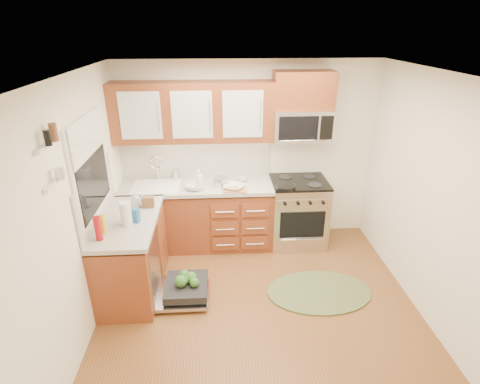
{
  "coord_description": "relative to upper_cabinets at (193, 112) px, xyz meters",
  "views": [
    {
      "loc": [
        -0.42,
        -3.2,
        2.9
      ],
      "look_at": [
        -0.17,
        0.85,
        1.07
      ],
      "focal_mm": 28.0,
      "sensor_mm": 36.0,
      "label": 1
    }
  ],
  "objects": [
    {
      "name": "rug",
      "position": [
        1.46,
        -1.3,
        -1.86
      ],
      "size": [
        1.24,
        0.82,
        0.02
      ],
      "primitive_type": null,
      "rotation": [
        0.0,
        0.0,
        -0.01
      ],
      "color": "#5A6A3C",
      "rests_on": "ground"
    },
    {
      "name": "shelf_lower",
      "position": [
        -0.99,
        -1.92,
        -0.12
      ],
      "size": [
        0.04,
        0.4,
        0.03
      ],
      "primitive_type": "cube",
      "color": "white",
      "rests_on": "ground"
    },
    {
      "name": "base_cabinet_back",
      "position": [
        0.0,
        -0.12,
        -1.45
      ],
      "size": [
        2.05,
        0.6,
        0.85
      ],
      "primitive_type": "cube",
      "color": "maroon",
      "rests_on": "ground"
    },
    {
      "name": "wooden_box",
      "position": [
        -0.52,
        -0.76,
        -0.88
      ],
      "size": [
        0.13,
        0.1,
        0.13
      ],
      "primitive_type": "cube",
      "rotation": [
        0.0,
        0.0,
        0.02
      ],
      "color": "brown",
      "rests_on": "countertop_left"
    },
    {
      "name": "bowl_b",
      "position": [
        -0.01,
        -0.28,
        -0.91
      ],
      "size": [
        0.32,
        0.32,
        0.08
      ],
      "primitive_type": "imported",
      "rotation": [
        0.0,
        0.0,
        0.37
      ],
      "color": "#999999",
      "rests_on": "countertop_back"
    },
    {
      "name": "skillet",
      "position": [
        1.17,
        -0.4,
        -0.9
      ],
      "size": [
        0.29,
        0.29,
        0.05
      ],
      "primitive_type": "cylinder",
      "rotation": [
        0.0,
        0.0,
        0.15
      ],
      "color": "black",
      "rests_on": "range"
    },
    {
      "name": "soap_bottle_c",
      "position": [
        -0.6,
        -0.73,
        -0.87
      ],
      "size": [
        0.13,
        0.13,
        0.16
      ],
      "primitive_type": "imported",
      "rotation": [
        0.0,
        0.0,
        -0.09
      ],
      "color": "#999999",
      "rests_on": "countertop_left"
    },
    {
      "name": "canister",
      "position": [
        -0.27,
        0.07,
        -0.88
      ],
      "size": [
        0.11,
        0.11,
        0.14
      ],
      "primitive_type": "cylinder",
      "rotation": [
        0.0,
        0.0,
        0.31
      ],
      "color": "silver",
      "rests_on": "countertop_back"
    },
    {
      "name": "wall_front",
      "position": [
        0.73,
        -3.33,
        -0.62
      ],
      "size": [
        3.5,
        0.04,
        2.5
      ],
      "primitive_type": "cube",
      "color": "white",
      "rests_on": "ground"
    },
    {
      "name": "stock_pot",
      "position": [
        0.34,
        -0.18,
        -0.89
      ],
      "size": [
        0.24,
        0.24,
        0.12
      ],
      "primitive_type": "cylinder",
      "rotation": [
        0.0,
        0.0,
        -0.24
      ],
      "color": "silver",
      "rests_on": "countertop_back"
    },
    {
      "name": "microwave",
      "position": [
        1.41,
        -0.02,
        -0.18
      ],
      "size": [
        0.76,
        0.38,
        0.4
      ],
      "primitive_type": null,
      "color": "silver",
      "rests_on": "ground"
    },
    {
      "name": "countertop_left",
      "position": [
        -0.71,
        -1.05,
        -0.97
      ],
      "size": [
        0.64,
        1.27,
        0.05
      ],
      "primitive_type": "cube",
      "color": "beige",
      "rests_on": "base_cabinet_left"
    },
    {
      "name": "base_cabinet_left",
      "position": [
        -0.72,
        -1.05,
        -1.45
      ],
      "size": [
        0.6,
        1.25,
        0.85
      ],
      "primitive_type": "cube",
      "color": "maroon",
      "rests_on": "ground"
    },
    {
      "name": "countertop_back",
      "position": [
        0.0,
        -0.14,
        -0.97
      ],
      "size": [
        2.07,
        0.64,
        0.05
      ],
      "primitive_type": "cube",
      "color": "beige",
      "rests_on": "base_cabinet_back"
    },
    {
      "name": "backsplash_back",
      "position": [
        0.0,
        0.16,
        -0.67
      ],
      "size": [
        2.05,
        0.02,
        0.57
      ],
      "primitive_type": "cube",
      "color": "beige",
      "rests_on": "ground"
    },
    {
      "name": "mustard_bottle",
      "position": [
        -0.89,
        -1.34,
        -0.85
      ],
      "size": [
        0.08,
        0.08,
        0.2
      ],
      "primitive_type": "cylinder",
      "rotation": [
        0.0,
        0.0,
        0.31
      ],
      "color": "gold",
      "rests_on": "countertop_left"
    },
    {
      "name": "sink",
      "position": [
        -0.52,
        -0.16,
        -1.07
      ],
      "size": [
        0.62,
        0.5,
        0.26
      ],
      "primitive_type": null,
      "color": "white",
      "rests_on": "ground"
    },
    {
      "name": "upper_cabinets",
      "position": [
        0.0,
        0.0,
        0.0
      ],
      "size": [
        2.05,
        0.35,
        0.75
      ],
      "primitive_type": null,
      "color": "maroon",
      "rests_on": "ground"
    },
    {
      "name": "cup",
      "position": [
        0.64,
        -0.04,
        -0.9
      ],
      "size": [
        0.14,
        0.14,
        0.09
      ],
      "primitive_type": "imported",
      "rotation": [
        0.0,
        0.0,
        -0.21
      ],
      "color": "#999999",
      "rests_on": "countertop_back"
    },
    {
      "name": "blue_carton",
      "position": [
        -0.61,
        -1.12,
        -0.87
      ],
      "size": [
        0.12,
        0.09,
        0.16
      ],
      "primitive_type": "cube",
      "rotation": [
        0.0,
        0.0,
        -0.37
      ],
      "color": "#22619F",
      "rests_on": "countertop_left"
    },
    {
      "name": "range",
      "position": [
        1.41,
        -0.15,
        -1.4
      ],
      "size": [
        0.76,
        0.64,
        0.95
      ],
      "primitive_type": null,
      "color": "silver",
      "rests_on": "ground"
    },
    {
      "name": "dishwasher",
      "position": [
        -0.13,
        -1.27,
        -1.77
      ],
      "size": [
        0.7,
        0.6,
        0.2
      ],
      "primitive_type": null,
      "color": "silver",
      "rests_on": "ground"
    },
    {
      "name": "bowl_a",
      "position": [
        0.5,
        -0.32,
        -0.92
      ],
      "size": [
        0.34,
        0.34,
        0.06
      ],
      "primitive_type": "imported",
      "rotation": [
        0.0,
        0.0,
        -0.43
      ],
      "color": "#999999",
      "rests_on": "countertop_back"
    },
    {
      "name": "floor",
      "position": [
        0.73,
        -1.57,
        -1.88
      ],
      "size": [
        3.5,
        3.5,
        0.0
      ],
      "primitive_type": "plane",
      "color": "brown",
      "rests_on": "ground"
    },
    {
      "name": "soap_bottle_a",
      "position": [
        0.06,
        -0.29,
        -0.81
      ],
      "size": [
        0.13,
        0.13,
        0.27
      ],
      "primitive_type": "imported",
      "rotation": [
        0.0,
        0.0,
        -0.29
      ],
      "color": "#999999",
      "rests_on": "countertop_back"
    },
    {
      "name": "soap_bottle_b",
      "position": [
        -0.68,
        -0.72,
        -0.86
      ],
      "size": [
        0.08,
        0.08,
        0.18
      ],
      "primitive_type": "imported",
      "rotation": [
        0.0,
        0.0,
        -0.01
      ],
      "color": "#999999",
      "rests_on": "countertop_left"
    },
    {
      "name": "ceiling",
      "position": [
        0.73,
        -1.57,
        0.62
      ],
      "size": [
        3.5,
        3.5,
        0.0
      ],
      "primitive_type": "plane",
      "rotation": [
        3.14,
        0.0,
        0.0
      ],
      "color": "white",
      "rests_on": "ground"
    },
    {
      "name": "window_blind",
      "position": [
        -0.98,
        -1.07,
        0.0
      ],
      "size": [
        0.02,
        0.96,
        0.4
      ],
      "primitive_type": "cube",
      "color": "white",
      "rests_on": "ground"
    },
    {
      "name": "shelf_upper",
      "position": [
        -0.99,
        -1.92,
        0.17
      ],
      "size": [
        0.04,
        0.4,
        0.03
      ],
      "primitive_type": "cube",
      "color": "white",
      "rests_on": "ground"
    },
    {
      "name": "cabinet_over_mw",
      "position": [
        1.41,
        0.0,
        0.26
      ],
      "size": [
        0.76,
        0.35,
        0.47
      ],
      "primitive_type": "cube",
      "color": "maroon",
      "rests_on": "ground"
    },
    {
      "name": "wall_back",
      "position": [
        0.73,
        0.18,
        -0.62
      ],
      "size": [
        3.5,
        0.04,
        2.5
      ],
      "primitive_type": "cube",
      "color": "white",
      "rests_on": "ground"
    },
    {
      "name": "red_bottle",
      "position": [
        -0.9,
        -1.48,
        -0.82
      ],
      "size": [
        0.09,
        0.09,
        0.26
      ],
      "primitive_type": "cylinder",
      "rotation": [
        0.0,
        0.0,
        0.35
      ],
      "color": "#A70D13",
      "rests_on": "countertop_left"
    },
    {
      "name": "wall_right",
      "position": [
        2.48,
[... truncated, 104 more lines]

